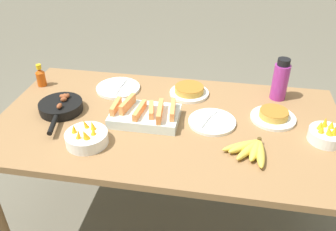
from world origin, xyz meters
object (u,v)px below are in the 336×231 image
Objects in this scene: melon_tray at (145,115)px; water_bottle at (280,80)px; fruit_bowl_mango at (87,137)px; hot_sauce_bottle at (41,76)px; frittata_plate_center at (273,116)px; frittata_plate_side at (189,91)px; empty_plate_near_front at (212,122)px; fruit_bowl_citrus at (327,134)px; skillet at (61,107)px; empty_plate_far_left at (118,88)px; banana_bunch at (251,149)px.

melon_tray is 1.45× the size of water_bottle.
fruit_bowl_mango is 1.44× the size of hot_sauce_bottle.
frittata_plate_center is 0.96× the size of water_bottle.
hot_sauce_bottle is at bearing -177.01° from frittata_plate_side.
fruit_bowl_citrus reaches higher than empty_plate_near_front.
skillet is 0.33m from fruit_bowl_mango.
fruit_bowl_mango is 1.10m from fruit_bowl_citrus.
frittata_plate_center is at bearing -21.80° from frittata_plate_side.
hot_sauce_bottle is (-1.32, 0.13, 0.04)m from frittata_plate_center.
melon_tray is at bearing 46.35° from fruit_bowl_mango.
frittata_plate_side is 0.50m from water_bottle.
fruit_bowl_citrus reaches higher than melon_tray.
water_bottle is (0.49, 0.05, 0.09)m from frittata_plate_side.
empty_plate_far_left is at bearing 3.96° from hot_sauce_bottle.
fruit_bowl_citrus is at bearing -15.69° from empty_plate_far_left.
empty_plate_far_left is (-0.75, 0.46, -0.01)m from banana_bunch.
empty_plate_near_front is at bearing 25.52° from fruit_bowl_mango.
banana_bunch reaches higher than empty_plate_far_left.
frittata_plate_side is at bearing 118.93° from empty_plate_near_front.
frittata_plate_side is at bearing -174.64° from water_bottle.
frittata_plate_center is 0.31m from empty_plate_near_front.
banana_bunch is 1.28m from hot_sauce_bottle.
hot_sauce_bottle is at bearing -149.98° from skillet.
empty_plate_far_left is at bearing 128.47° from melon_tray.
banana_bunch is 0.88× the size of empty_plate_near_front.
banana_bunch is at bearing 4.84° from fruit_bowl_mango.
hot_sauce_bottle is at bearing 159.45° from melon_tray.
frittata_plate_side is (-0.45, 0.18, 0.00)m from frittata_plate_center.
frittata_plate_center is 1.68× the size of hot_sauce_bottle.
fruit_bowl_citrus is (1.31, -0.02, 0.01)m from skillet.
water_bottle is (0.15, 0.52, 0.09)m from banana_bunch.
fruit_bowl_mango reaches higher than frittata_plate_side.
hot_sauce_bottle is (-0.23, 0.25, 0.03)m from skillet.
empty_plate_far_left is (-0.41, -0.01, -0.01)m from frittata_plate_side.
fruit_bowl_mango is (-0.74, -0.06, 0.01)m from banana_bunch.
banana_bunch is 0.31m from frittata_plate_center.
melon_tray is 0.34m from empty_plate_near_front.
empty_plate_near_front is (-0.30, -0.09, -0.01)m from frittata_plate_center.
hot_sauce_bottle is at bearing 174.17° from frittata_plate_center.
frittata_plate_center reaches higher than empty_plate_near_front.
melon_tray reaches higher than frittata_plate_side.
hot_sauce_bottle reaches higher than frittata_plate_side.
frittata_plate_center reaches higher than banana_bunch.
banana_bunch is 1.54× the size of hot_sauce_bottle.
frittata_plate_side is 0.67m from fruit_bowl_mango.
empty_plate_near_front is 1.01× the size of water_bottle.
water_bottle is at bearing 73.32° from banana_bunch.
empty_plate_near_front is at bearing -137.19° from water_bottle.
skillet reaches higher than banana_bunch.
fruit_bowl_citrus is (1.09, -0.31, 0.03)m from empty_plate_far_left.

